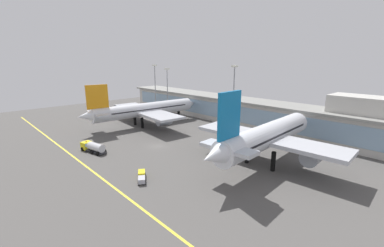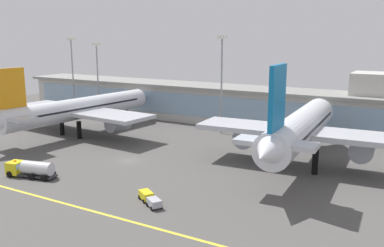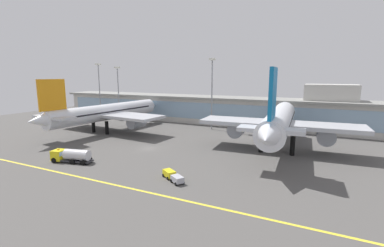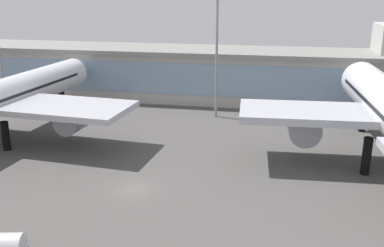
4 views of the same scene
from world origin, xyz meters
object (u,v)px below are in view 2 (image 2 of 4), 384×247
fuel_tanker_truck (30,169)px  apron_light_mast_centre (72,64)px  airliner_near_right (300,129)px  baggage_tug_near (150,198)px  apron_light_mast_east (222,71)px  apron_light_mast_west (97,68)px  airliner_near_left (79,109)px

fuel_tanker_truck → apron_light_mast_centre: 67.35m
airliner_near_right → baggage_tug_near: size_ratio=8.70×
fuel_tanker_truck → apron_light_mast_east: size_ratio=0.39×
airliner_near_right → baggage_tug_near: (-13.66, -28.33, -6.56)m
fuel_tanker_truck → apron_light_mast_east: bearing=-118.7°
apron_light_mast_west → apron_light_mast_centre: (-10.79, 0.26, 0.85)m
baggage_tug_near → apron_light_mast_west: (-55.55, 50.46, 13.77)m
apron_light_mast_west → apron_light_mast_centre: 10.83m
airliner_near_right → apron_light_mast_east: 32.21m
airliner_near_right → fuel_tanker_truck: size_ratio=5.14×
airliner_near_left → airliner_near_right: bearing=-84.7°
fuel_tanker_truck → apron_light_mast_west: size_ratio=0.42×
apron_light_mast_centre → apron_light_mast_east: 55.04m
airliner_near_left → apron_light_mast_east: size_ratio=2.14×
baggage_tug_near → apron_light_mast_centre: (-66.34, 50.73, 14.63)m
fuel_tanker_truck → apron_light_mast_centre: size_ratio=0.40×
apron_light_mast_centre → airliner_near_right: bearing=-15.6°
apron_light_mast_centre → apron_light_mast_east: size_ratio=0.98×
apron_light_mast_west → apron_light_mast_east: 44.28m
fuel_tanker_truck → baggage_tug_near: bearing=168.9°
airliner_near_right → apron_light_mast_east: size_ratio=1.99×
baggage_tug_near → airliner_near_left: bearing=-1.7°
airliner_near_right → fuel_tanker_truck: (-38.76, -29.00, -5.84)m
airliner_near_right → fuel_tanker_truck: 48.76m
apron_light_mast_west → apron_light_mast_east: (44.10, -3.79, 1.19)m
baggage_tug_near → apron_light_mast_east: apron_light_mast_east is taller
airliner_near_right → baggage_tug_near: airliner_near_right is taller
airliner_near_left → apron_light_mast_east: (29.61, 19.00, 9.35)m
baggage_tug_near → apron_light_mast_west: size_ratio=0.25×
airliner_near_right → apron_light_mast_east: (-25.11, 18.34, 8.40)m
fuel_tanker_truck → airliner_near_left: bearing=-73.3°
fuel_tanker_truck → apron_light_mast_centre: (-41.24, 51.40, 13.91)m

